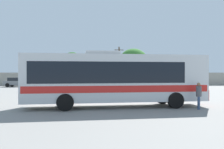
% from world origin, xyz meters
% --- Properties ---
extents(ground_plane, '(300.00, 300.00, 0.00)m').
position_xyz_m(ground_plane, '(0.00, 10.00, 0.00)').
color(ground_plane, gray).
extents(perimeter_wall, '(80.00, 0.30, 2.32)m').
position_xyz_m(perimeter_wall, '(0.00, 28.28, 1.16)').
color(perimeter_wall, '#9E998C').
rests_on(perimeter_wall, ground_plane).
extents(coach_bus_silver_red, '(12.18, 3.94, 3.70)m').
position_xyz_m(coach_bus_silver_red, '(-0.24, -0.35, 1.97)').
color(coach_bus_silver_red, silver).
rests_on(coach_bus_silver_red, ground_plane).
extents(attendant_by_bus_door, '(0.45, 0.45, 1.68)m').
position_xyz_m(attendant_by_bus_door, '(5.04, -1.55, 0.95)').
color(attendant_by_bus_door, '#33476B').
rests_on(attendant_by_bus_door, ground_plane).
extents(parked_car_leftmost_grey, '(4.18, 2.16, 1.50)m').
position_xyz_m(parked_car_leftmost_grey, '(-15.00, 24.12, 0.79)').
color(parked_car_leftmost_grey, slate).
rests_on(parked_car_leftmost_grey, ground_plane).
extents(parked_car_second_dark_blue, '(4.12, 2.01, 1.50)m').
position_xyz_m(parked_car_second_dark_blue, '(-8.45, 25.15, 0.79)').
color(parked_car_second_dark_blue, navy).
rests_on(parked_car_second_dark_blue, ground_plane).
extents(parked_car_third_grey, '(4.23, 2.16, 1.53)m').
position_xyz_m(parked_car_third_grey, '(-2.38, 24.52, 0.81)').
color(parked_car_third_grey, slate).
rests_on(parked_car_third_grey, ground_plane).
extents(parked_car_rightmost_silver, '(4.32, 2.01, 1.47)m').
position_xyz_m(parked_car_rightmost_silver, '(3.25, 24.02, 0.78)').
color(parked_car_rightmost_silver, '#B7BABF').
rests_on(parked_car_rightmost_silver, ground_plane).
extents(utility_pole_near, '(1.78, 0.52, 7.36)m').
position_xyz_m(utility_pole_near, '(2.15, 31.56, 3.86)').
color(utility_pole_near, '#4C3823').
rests_on(utility_pole_near, ground_plane).
extents(roadside_tree_left, '(3.42, 3.42, 5.52)m').
position_xyz_m(roadside_tree_left, '(-14.16, 31.36, 4.04)').
color(roadside_tree_left, brown).
rests_on(roadside_tree_left, ground_plane).
extents(roadside_tree_midleft, '(3.80, 3.80, 6.45)m').
position_xyz_m(roadside_tree_midleft, '(-7.23, 33.55, 4.81)').
color(roadside_tree_midleft, brown).
rests_on(roadside_tree_midleft, ground_plane).
extents(roadside_tree_midright, '(5.85, 5.85, 7.36)m').
position_xyz_m(roadside_tree_midright, '(5.41, 35.08, 4.87)').
color(roadside_tree_midright, brown).
rests_on(roadside_tree_midright, ground_plane).
extents(roadside_tree_right, '(3.28, 3.28, 5.61)m').
position_xyz_m(roadside_tree_right, '(15.23, 34.18, 4.18)').
color(roadside_tree_right, brown).
rests_on(roadside_tree_right, ground_plane).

